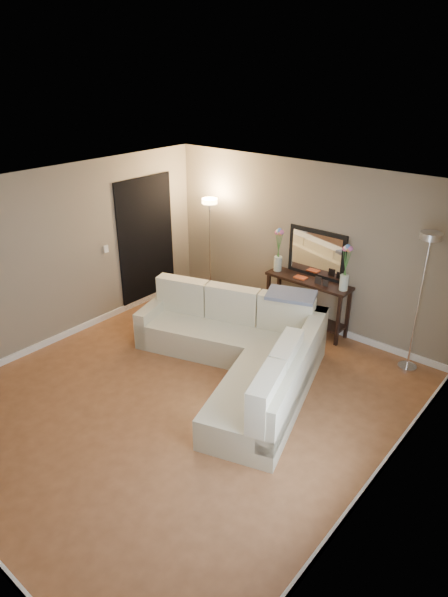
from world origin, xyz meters
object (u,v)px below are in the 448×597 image
Objects in this scene: floor_lamp_unlit at (424,276)px; console_table at (302,300)px; sectional_sofa at (242,349)px; floor_lamp_lit at (210,230)px.

console_table is at bearing 177.66° from floor_lamp_unlit.
sectional_sofa is 2.55m from floor_lamp_unlit.
sectional_sofa is at bearing -138.57° from floor_lamp_unlit.
floor_lamp_unlit is (3.62, 0.05, 0.10)m from floor_lamp_lit.
console_table is at bearing 3.80° from floor_lamp_lit.
floor_lamp_lit reaches higher than console_table.
console_table is 2.02m from floor_lamp_unlit.
floor_lamp_unlit is (1.74, 1.54, 1.05)m from sectional_sofa.
floor_lamp_unlit is at bearing 41.43° from sectional_sofa.
sectional_sofa is 2.58m from floor_lamp_lit.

